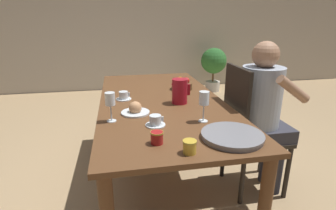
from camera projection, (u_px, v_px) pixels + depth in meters
ground_plane at (162, 181)px, 2.29m from camera, size 20.00×20.00×0.00m
wall_back at (132, 20)px, 4.86m from camera, size 10.00×0.06×2.60m
dining_table at (161, 111)px, 2.08m from camera, size 0.93×1.92×0.74m
chair_person_side at (248, 129)px, 2.03m from camera, size 0.42×0.42×1.02m
person_seated at (264, 107)px, 1.96m from camera, size 0.39×0.41×1.20m
red_pitcher at (180, 91)px, 1.94m from camera, size 0.14×0.11×0.19m
wine_glass_water at (204, 100)px, 1.57m from camera, size 0.06×0.06×0.19m
wine_glass_juice at (110, 101)px, 1.58m from camera, size 0.06×0.06×0.19m
teacup_near_person at (155, 121)px, 1.55m from camera, size 0.12×0.12×0.06m
teacup_across at (124, 96)px, 2.04m from camera, size 0.12×0.12×0.06m
serving_tray at (232, 136)px, 1.39m from camera, size 0.33×0.33×0.03m
bread_plate at (135, 110)px, 1.75m from camera, size 0.19×0.19×0.09m
jam_jar_amber at (190, 146)px, 1.23m from camera, size 0.07×0.07×0.07m
jam_jar_red at (157, 137)px, 1.33m from camera, size 0.07×0.07×0.07m
fruit_bowl at (182, 85)px, 2.33m from camera, size 0.18×0.18×0.10m
potted_plant at (214, 64)px, 4.91m from camera, size 0.48×0.48×0.82m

